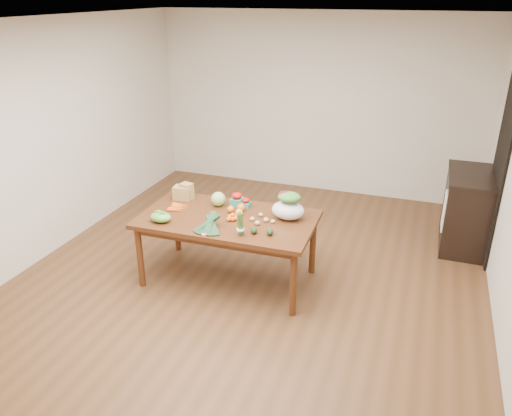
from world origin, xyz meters
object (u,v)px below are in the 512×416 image
(dining_table, at_px, (228,249))
(mandarin_cluster, at_px, (233,216))
(cabinet, at_px, (466,210))
(salad_bag, at_px, (288,207))
(cabbage, at_px, (218,199))
(kale_bunch, at_px, (208,224))
(paper_bag, at_px, (183,191))
(asparagus_bundle, at_px, (240,224))

(dining_table, relative_size, mandarin_cluster, 10.22)
(cabinet, distance_m, salad_bag, 2.44)
(cabbage, xyz_separation_m, salad_bag, (0.82, -0.07, 0.05))
(cabbage, bearing_deg, cabinet, 29.39)
(kale_bunch, bearing_deg, cabinet, 39.25)
(dining_table, distance_m, salad_bag, 0.81)
(salad_bag, bearing_deg, mandarin_cluster, -158.66)
(mandarin_cluster, height_order, kale_bunch, kale_bunch)
(dining_table, height_order, paper_bag, paper_bag)
(kale_bunch, bearing_deg, cabbage, 103.25)
(paper_bag, bearing_deg, kale_bunch, -47.01)
(salad_bag, bearing_deg, paper_bag, 174.96)
(kale_bunch, xyz_separation_m, asparagus_bundle, (0.34, 0.03, 0.05))
(mandarin_cluster, bearing_deg, salad_bag, 21.34)
(mandarin_cluster, bearing_deg, dining_table, 157.04)
(cabbage, distance_m, kale_bunch, 0.65)
(paper_bag, xyz_separation_m, mandarin_cluster, (0.75, -0.32, -0.05))
(cabinet, height_order, mandarin_cluster, cabinet)
(paper_bag, height_order, kale_bunch, paper_bag)
(dining_table, relative_size, asparagus_bundle, 7.36)
(dining_table, bearing_deg, kale_bunch, -99.32)
(dining_table, xyz_separation_m, mandarin_cluster, (0.07, -0.03, 0.41))
(asparagus_bundle, bearing_deg, paper_bag, 145.10)
(cabbage, bearing_deg, dining_table, -49.36)
(cabinet, xyz_separation_m, cabbage, (-2.65, -1.49, 0.36))
(mandarin_cluster, bearing_deg, kale_bunch, -109.84)
(cabbage, relative_size, kale_bunch, 0.40)
(cabinet, height_order, asparagus_bundle, asparagus_bundle)
(kale_bunch, relative_size, asparagus_bundle, 1.60)
(dining_table, relative_size, cabinet, 1.80)
(cabinet, distance_m, cabbage, 3.06)
(cabbage, bearing_deg, salad_bag, -4.84)
(dining_table, bearing_deg, asparagus_bundle, -52.15)
(dining_table, height_order, asparagus_bundle, asparagus_bundle)
(dining_table, bearing_deg, cabbage, 129.51)
(dining_table, bearing_deg, paper_bag, 155.46)
(salad_bag, bearing_deg, kale_bunch, -140.00)
(dining_table, xyz_separation_m, kale_bunch, (-0.05, -0.38, 0.45))
(cabinet, distance_m, asparagus_bundle, 3.03)
(salad_bag, bearing_deg, cabinet, 40.52)
(dining_table, height_order, mandarin_cluster, mandarin_cluster)
(dining_table, relative_size, salad_bag, 5.31)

